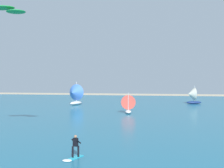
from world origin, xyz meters
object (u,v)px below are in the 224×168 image
kitesurfer (74,150)px  kite (2,11)px  sailboat_mid_left (75,94)px  sailboat_mid_right (192,96)px  sailboat_leading (128,104)px

kitesurfer → kite: 15.79m
sailboat_mid_left → sailboat_mid_right: 26.94m
sailboat_mid_left → kitesurfer: bearing=-73.2°
kite → sailboat_mid_right: (22.80, 41.46, -10.47)m
kite → sailboat_mid_left: size_ratio=0.93×
kitesurfer → sailboat_mid_left: bearing=106.8°
sailboat_mid_left → sailboat_mid_right: (26.01, 6.99, -0.42)m
kitesurfer → sailboat_mid_right: bearing=73.5°
kitesurfer → sailboat_mid_left: (-12.10, 40.03, 1.76)m
kitesurfer → sailboat_mid_right: (13.92, 47.02, 1.34)m
sailboat_leading → sailboat_mid_right: 23.38m
sailboat_leading → kitesurfer: bearing=-92.4°
sailboat_leading → sailboat_mid_left: bearing=136.4°
kite → sailboat_leading: size_ratio=1.38×
sailboat_mid_right → kite: bearing=-118.8°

